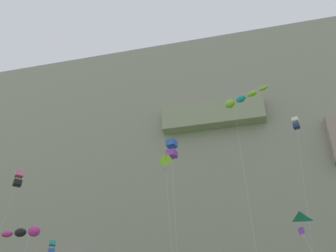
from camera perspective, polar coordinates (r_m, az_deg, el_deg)
cliff_face at (r=70.16m, az=7.91°, el=-11.27°), size 180.00×22.38×57.84m
kite_windsock_near_cliff at (r=37.05m, az=-19.24°, el=-13.48°), size 6.45×5.68×14.99m
kite_box_mid_left at (r=47.70m, az=16.96°, el=0.17°), size 2.17×2.37×29.08m
kite_box_mid_right at (r=42.23m, az=-19.66°, el=-6.83°), size 3.08×1.60×21.35m
kite_diamond_low_left at (r=41.50m, az=-0.26°, el=-6.30°), size 2.84×2.94×24.15m
kite_box_mid_center at (r=42.07m, az=-15.48°, el=-15.68°), size 1.50×3.09×15.65m
kite_box_upper_right at (r=48.45m, az=0.51°, el=-3.17°), size 2.88×5.83×28.44m
kite_delta_far_right at (r=29.05m, az=16.86°, el=-13.67°), size 4.07×6.16×12.53m
kite_windsock_front_field at (r=37.65m, az=9.73°, el=3.53°), size 4.11×4.41×25.79m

